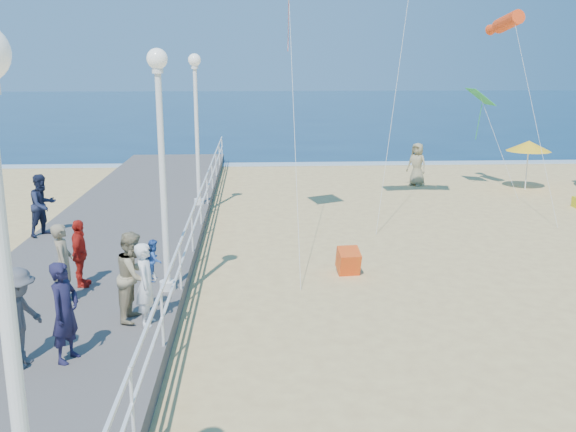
{
  "coord_description": "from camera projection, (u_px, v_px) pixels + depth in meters",
  "views": [
    {
      "loc": [
        -3.38,
        -13.9,
        5.44
      ],
      "look_at": [
        -2.5,
        2.0,
        1.6
      ],
      "focal_mm": 40.0,
      "sensor_mm": 36.0,
      "label": 1
    }
  ],
  "objects": [
    {
      "name": "toddler_held",
      "position": [
        154.0,
        260.0,
        12.53
      ],
      "size": [
        0.33,
        0.41,
        0.83
      ],
      "primitive_type": "imported",
      "rotation": [
        0.0,
        0.0,
        1.54
      ],
      "color": "#2D55A9",
      "rests_on": "boardwalk"
    },
    {
      "name": "lamp_post_mid",
      "position": [
        161.0,
        146.0,
        13.8
      ],
      "size": [
        0.44,
        0.44,
        5.32
      ],
      "color": "white",
      "rests_on": "boardwalk"
    },
    {
      "name": "lamp_post_far",
      "position": [
        196.0,
        114.0,
        22.54
      ],
      "size": [
        0.44,
        0.44,
        5.32
      ],
      "color": "white",
      "rests_on": "boardwalk"
    },
    {
      "name": "boardwalk",
      "position": [
        73.0,
        300.0,
        14.5
      ],
      "size": [
        5.0,
        44.0,
        0.4
      ],
      "primitive_type": "cube",
      "color": "#645F5A",
      "rests_on": "ground"
    },
    {
      "name": "beach_walker_c",
      "position": [
        417.0,
        164.0,
        28.77
      ],
      "size": [
        1.09,
        1.1,
        1.92
      ],
      "primitive_type": "imported",
      "rotation": [
        0.0,
        0.0,
        -0.79
      ],
      "color": "gray",
      "rests_on": "ground"
    },
    {
      "name": "kite_windsock",
      "position": [
        508.0,
        22.0,
        24.55
      ],
      "size": [
        0.97,
        2.45,
        1.03
      ],
      "primitive_type": "cylinder",
      "rotation": [
        1.36,
        0.0,
        0.17
      ],
      "color": "#FF4515"
    },
    {
      "name": "spectator_0",
      "position": [
        65.0,
        312.0,
        10.92
      ],
      "size": [
        0.6,
        0.75,
        1.77
      ],
      "primitive_type": "imported",
      "rotation": [
        0.0,
        0.0,
        1.26
      ],
      "color": "#1A1835",
      "rests_on": "boardwalk"
    },
    {
      "name": "beach_umbrella",
      "position": [
        529.0,
        146.0,
        27.59
      ],
      "size": [
        1.9,
        1.9,
        2.14
      ],
      "color": "white",
      "rests_on": "ground"
    },
    {
      "name": "spectator_7",
      "position": [
        43.0,
        205.0,
        18.92
      ],
      "size": [
        1.08,
        1.13,
        1.84
      ],
      "primitive_type": "imported",
      "rotation": [
        0.0,
        0.0,
        0.98
      ],
      "color": "#1C233D",
      "rests_on": "boardwalk"
    },
    {
      "name": "ocean",
      "position": [
        280.0,
        108.0,
        78.04
      ],
      "size": [
        160.0,
        90.0,
        0.05
      ],
      "primitive_type": "cube",
      "color": "#0C294A",
      "rests_on": "ground"
    },
    {
      "name": "ground",
      "position": [
        400.0,
        301.0,
        14.95
      ],
      "size": [
        160.0,
        160.0,
        0.0
      ],
      "primitive_type": "plane",
      "color": "#E7C579",
      "rests_on": "ground"
    },
    {
      "name": "spectator_3",
      "position": [
        80.0,
        253.0,
        14.61
      ],
      "size": [
        0.43,
        0.94,
        1.57
      ],
      "primitive_type": "imported",
      "rotation": [
        0.0,
        0.0,
        1.62
      ],
      "color": "#B41E16",
      "rests_on": "boardwalk"
    },
    {
      "name": "railing",
      "position": [
        180.0,
        253.0,
        14.39
      ],
      "size": [
        0.05,
        42.0,
        0.55
      ],
      "color": "white",
      "rests_on": "boardwalk"
    },
    {
      "name": "woman_holding_toddler",
      "position": [
        146.0,
        284.0,
        12.47
      ],
      "size": [
        0.41,
        0.61,
        1.65
      ],
      "primitive_type": "imported",
      "rotation": [
        0.0,
        0.0,
        1.54
      ],
      "color": "white",
      "rests_on": "boardwalk"
    },
    {
      "name": "surf_line",
      "position": [
        315.0,
        164.0,
        34.84
      ],
      "size": [
        160.0,
        1.2,
        0.04
      ],
      "primitive_type": "cube",
      "color": "white",
      "rests_on": "ground"
    },
    {
      "name": "lamp_post_near",
      "position": [
        5.0,
        292.0,
        5.07
      ],
      "size": [
        0.44,
        0.44,
        5.32
      ],
      "color": "white",
      "rests_on": "boardwalk"
    },
    {
      "name": "spectator_6",
      "position": [
        63.0,
        263.0,
        13.64
      ],
      "size": [
        0.53,
        0.7,
        1.73
      ],
      "primitive_type": "imported",
      "rotation": [
        0.0,
        0.0,
        1.76
      ],
      "color": "#82735A",
      "rests_on": "boardwalk"
    },
    {
      "name": "spectator_2",
      "position": [
        19.0,
        318.0,
        10.74
      ],
      "size": [
        0.88,
        1.23,
        1.73
      ],
      "primitive_type": "imported",
      "rotation": [
        0.0,
        0.0,
        1.35
      ],
      "color": "#525257",
      "rests_on": "boardwalk"
    },
    {
      "name": "kite_diamond_green",
      "position": [
        480.0,
        97.0,
        27.11
      ],
      "size": [
        1.03,
        1.23,
        0.71
      ],
      "primitive_type": "cube",
      "rotation": [
        0.63,
        0.0,
        1.63
      ],
      "color": "green"
    },
    {
      "name": "spectator_1",
      "position": [
        134.0,
        276.0,
        12.71
      ],
      "size": [
        0.79,
        0.96,
        1.81
      ],
      "primitive_type": "imported",
      "rotation": [
        0.0,
        0.0,
        1.44
      ],
      "color": "#9B8D6B",
      "rests_on": "boardwalk"
    },
    {
      "name": "box_kite",
      "position": [
        348.0,
        263.0,
        16.79
      ],
      "size": [
        0.61,
        0.76,
        0.74
      ],
      "primitive_type": "cube",
      "rotation": [
        0.31,
        0.0,
        0.09
      ],
      "color": "red",
      "rests_on": "ground"
    }
  ]
}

